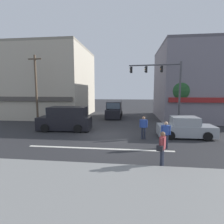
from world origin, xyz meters
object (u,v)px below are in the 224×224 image
(utility_pole_near_left, at_px, (36,89))
(traffic_light_mast, at_px, (166,82))
(van_crossing_rightbound, at_px, (114,110))
(pedestrian_far_side, at_px, (166,133))
(van_crossing_center, at_px, (66,119))
(sedan_waiting_far, at_px, (185,128))
(pedestrian_mid_crossing, at_px, (143,126))
(street_tree, at_px, (178,91))
(utility_pole_far_right, at_px, (186,83))
(pedestrian_foreground_with_bag, at_px, (162,147))

(utility_pole_near_left, height_order, traffic_light_mast, utility_pole_near_left)
(van_crossing_rightbound, distance_m, pedestrian_far_side, 12.90)
(utility_pole_near_left, bearing_deg, pedestrian_far_side, -28.77)
(utility_pole_near_left, height_order, van_crossing_center, utility_pole_near_left)
(sedan_waiting_far, distance_m, pedestrian_mid_crossing, 3.30)
(van_crossing_center, height_order, sedan_waiting_far, van_crossing_center)
(van_crossing_center, height_order, pedestrian_far_side, van_crossing_center)
(utility_pole_near_left, bearing_deg, pedestrian_mid_crossing, -23.18)
(van_crossing_center, height_order, pedestrian_mid_crossing, van_crossing_center)
(van_crossing_center, distance_m, pedestrian_far_side, 8.93)
(street_tree, bearing_deg, utility_pole_near_left, -171.14)
(utility_pole_far_right, xyz_separation_m, pedestrian_far_side, (-4.80, -12.89, -3.54))
(sedan_waiting_far, bearing_deg, pedestrian_far_side, -124.95)
(utility_pole_near_left, height_order, pedestrian_mid_crossing, utility_pole_near_left)
(utility_pole_far_right, xyz_separation_m, van_crossing_center, (-12.73, -8.78, -3.49))
(sedan_waiting_far, bearing_deg, utility_pole_far_right, 74.29)
(utility_pole_far_right, bearing_deg, van_crossing_rightbound, -175.28)
(van_crossing_rightbound, relative_size, pedestrian_foreground_with_bag, 2.77)
(street_tree, xyz_separation_m, pedestrian_far_side, (-2.88, -8.91, -2.52))
(pedestrian_far_side, bearing_deg, pedestrian_foreground_with_bag, -103.54)
(street_tree, relative_size, utility_pole_near_left, 0.69)
(street_tree, height_order, utility_pole_far_right, utility_pole_far_right)
(sedan_waiting_far, relative_size, pedestrian_mid_crossing, 2.46)
(van_crossing_center, xyz_separation_m, pedestrian_foreground_with_bag, (7.26, -6.87, -0.05))
(street_tree, bearing_deg, van_crossing_rightbound, 156.20)
(van_crossing_rightbound, xyz_separation_m, pedestrian_far_side, (4.41, -12.13, -0.06))
(pedestrian_far_side, bearing_deg, traffic_light_mast, 80.69)
(traffic_light_mast, bearing_deg, van_crossing_center, -165.40)
(pedestrian_mid_crossing, relative_size, pedestrian_far_side, 1.00)
(sedan_waiting_far, height_order, pedestrian_far_side, pedestrian_far_side)
(traffic_light_mast, distance_m, pedestrian_far_side, 7.34)
(traffic_light_mast, xyz_separation_m, pedestrian_foreground_with_bag, (-1.72, -9.21, -3.35))
(sedan_waiting_far, xyz_separation_m, pedestrian_mid_crossing, (-3.18, -0.85, 0.24))
(utility_pole_far_right, bearing_deg, pedestrian_far_side, -110.44)
(utility_pole_near_left, distance_m, traffic_light_mast, 13.07)
(street_tree, height_order, pedestrian_mid_crossing, street_tree)
(pedestrian_mid_crossing, bearing_deg, sedan_waiting_far, 14.97)
(pedestrian_foreground_with_bag, distance_m, pedestrian_mid_crossing, 4.76)
(street_tree, height_order, van_crossing_rightbound, street_tree)
(utility_pole_near_left, relative_size, pedestrian_mid_crossing, 4.28)
(utility_pole_near_left, bearing_deg, sedan_waiting_far, -15.09)
(sedan_waiting_far, bearing_deg, pedestrian_mid_crossing, -165.03)
(pedestrian_foreground_with_bag, bearing_deg, pedestrian_mid_crossing, 96.60)
(traffic_light_mast, relative_size, van_crossing_center, 1.33)
(traffic_light_mast, bearing_deg, pedestrian_far_side, -99.31)
(utility_pole_far_right, height_order, van_crossing_rightbound, utility_pole_far_right)
(van_crossing_rightbound, xyz_separation_m, pedestrian_foreground_with_bag, (3.74, -14.89, -0.05))
(pedestrian_foreground_with_bag, height_order, pedestrian_mid_crossing, same)
(utility_pole_near_left, relative_size, sedan_waiting_far, 1.74)
(traffic_light_mast, height_order, pedestrian_foreground_with_bag, traffic_light_mast)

